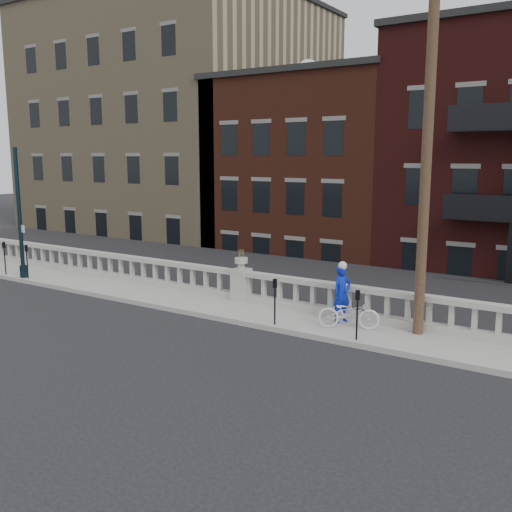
{
  "coord_description": "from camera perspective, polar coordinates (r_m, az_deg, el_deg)",
  "views": [
    {
      "loc": [
        10.79,
        -11.58,
        5.0
      ],
      "look_at": [
        1.09,
        3.2,
        1.9
      ],
      "focal_mm": 40.0,
      "sensor_mm": 36.0,
      "label": 1
    }
  ],
  "objects": [
    {
      "name": "bicycle",
      "position": [
        16.48,
        9.26,
        -5.64
      ],
      "size": [
        1.83,
        1.24,
        0.91
      ],
      "primitive_type": "imported",
      "rotation": [
        0.0,
        0.0,
        1.97
      ],
      "color": "silver",
      "rests_on": "sidewalk"
    },
    {
      "name": "lower_level",
      "position": [
        36.18,
        16.87,
        5.76
      ],
      "size": [
        80.0,
        44.0,
        20.8
      ],
      "color": "#605E59",
      "rests_on": "ground"
    },
    {
      "name": "parking_meter_b",
      "position": [
        24.59,
        -21.94,
        -0.15
      ],
      "size": [
        0.1,
        0.09,
        1.36
      ],
      "color": "black",
      "rests_on": "sidewalk"
    },
    {
      "name": "parking_meter_c",
      "position": [
        16.56,
        1.9,
        -4.04
      ],
      "size": [
        0.1,
        0.09,
        1.36
      ],
      "color": "black",
      "rests_on": "sidewalk"
    },
    {
      "name": "streetlight_pole",
      "position": [
        24.66,
        -22.51,
        2.7
      ],
      "size": [
        0.4,
        0.28,
        5.2
      ],
      "color": "black",
      "rests_on": "sidewalk"
    },
    {
      "name": "utility_pole",
      "position": [
        15.86,
        16.74,
        10.39
      ],
      "size": [
        1.6,
        0.28,
        10.0
      ],
      "color": "#422D1E",
      "rests_on": "sidewalk"
    },
    {
      "name": "planter_pedestal",
      "position": [
        19.36,
        -1.48,
        -2.49
      ],
      "size": [
        0.55,
        0.55,
        1.76
      ],
      "color": "#9C9A91",
      "rests_on": "sidewalk"
    },
    {
      "name": "parking_meter_a",
      "position": [
        25.82,
        -23.85,
        0.17
      ],
      "size": [
        0.1,
        0.09,
        1.36
      ],
      "color": "black",
      "rests_on": "sidewalk"
    },
    {
      "name": "parking_meter_d",
      "position": [
        15.43,
        10.09,
        -5.25
      ],
      "size": [
        0.1,
        0.09,
        1.36
      ],
      "color": "black",
      "rests_on": "sidewalk"
    },
    {
      "name": "balustrade",
      "position": [
        19.41,
        -1.48,
        -3.04
      ],
      "size": [
        28.0,
        0.34,
        1.03
      ],
      "color": "#9C9A91",
      "rests_on": "sidewalk"
    },
    {
      "name": "sidewalk",
      "position": [
        18.79,
        -3.13,
        -5.26
      ],
      "size": [
        32.0,
        2.2,
        0.15
      ],
      "primitive_type": "cube",
      "color": "#9C9A91",
      "rests_on": "ground"
    },
    {
      "name": "cyclist",
      "position": [
        17.01,
        8.58,
        -3.74
      ],
      "size": [
        0.63,
        0.74,
        1.71
      ],
      "primitive_type": "imported",
      "rotation": [
        0.0,
        0.0,
        1.15
      ],
      "color": "#0B1FAC",
      "rests_on": "sidewalk"
    },
    {
      "name": "ground",
      "position": [
        16.6,
        -9.33,
        -7.72
      ],
      "size": [
        120.0,
        120.0,
        0.0
      ],
      "primitive_type": "plane",
      "color": "black",
      "rests_on": "ground"
    }
  ]
}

